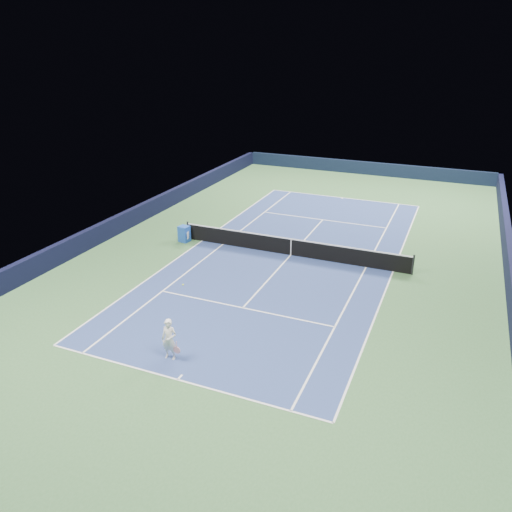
% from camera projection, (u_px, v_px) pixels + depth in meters
% --- Properties ---
extents(ground, '(40.00, 40.00, 0.00)m').
position_uv_depth(ground, '(291.00, 255.00, 27.22)').
color(ground, '#355D33').
rests_on(ground, ground).
extents(wall_far, '(22.00, 0.35, 1.10)m').
position_uv_depth(wall_far, '(365.00, 168.00, 43.81)').
color(wall_far, black).
rests_on(wall_far, ground).
extents(wall_right, '(0.35, 40.00, 1.10)m').
position_uv_depth(wall_right, '(511.00, 280.00, 23.15)').
color(wall_right, black).
rests_on(wall_right, ground).
extents(wall_left, '(0.35, 40.00, 1.10)m').
position_uv_depth(wall_left, '(126.00, 220.00, 30.85)').
color(wall_left, black).
rests_on(wall_left, ground).
extents(court_surface, '(10.97, 23.77, 0.01)m').
position_uv_depth(court_surface, '(291.00, 255.00, 27.22)').
color(court_surface, navy).
rests_on(court_surface, ground).
extents(baseline_far, '(10.97, 0.08, 0.00)m').
position_uv_depth(baseline_far, '(343.00, 198.00, 37.29)').
color(baseline_far, white).
rests_on(baseline_far, ground).
extents(baseline_near, '(10.97, 0.08, 0.00)m').
position_uv_depth(baseline_near, '(178.00, 380.00, 17.14)').
color(baseline_near, white).
rests_on(baseline_near, ground).
extents(sideline_doubles_right, '(0.08, 23.77, 0.00)m').
position_uv_depth(sideline_doubles_right, '(393.00, 271.00, 25.26)').
color(sideline_doubles_right, white).
rests_on(sideline_doubles_right, ground).
extents(sideline_doubles_left, '(0.08, 23.77, 0.00)m').
position_uv_depth(sideline_doubles_left, '(202.00, 241.00, 29.16)').
color(sideline_doubles_left, white).
rests_on(sideline_doubles_left, ground).
extents(sideline_singles_right, '(0.08, 23.77, 0.00)m').
position_uv_depth(sideline_singles_right, '(366.00, 267.00, 25.75)').
color(sideline_singles_right, white).
rests_on(sideline_singles_right, ground).
extents(sideline_singles_left, '(0.08, 23.77, 0.00)m').
position_uv_depth(sideline_singles_left, '(223.00, 244.00, 28.68)').
color(sideline_singles_left, white).
rests_on(sideline_singles_left, ground).
extents(service_line_far, '(8.23, 0.08, 0.00)m').
position_uv_depth(service_line_far, '(323.00, 220.00, 32.64)').
color(service_line_far, white).
rests_on(service_line_far, ground).
extents(service_line_near, '(8.23, 0.08, 0.00)m').
position_uv_depth(service_line_near, '(243.00, 308.00, 21.79)').
color(service_line_near, white).
rests_on(service_line_near, ground).
extents(center_service_line, '(0.08, 12.80, 0.00)m').
position_uv_depth(center_service_line, '(291.00, 255.00, 27.21)').
color(center_service_line, white).
rests_on(center_service_line, ground).
extents(center_mark_far, '(0.08, 0.30, 0.00)m').
position_uv_depth(center_mark_far, '(342.00, 198.00, 37.16)').
color(center_mark_far, white).
rests_on(center_mark_far, ground).
extents(center_mark_near, '(0.08, 0.30, 0.00)m').
position_uv_depth(center_mark_near, '(180.00, 377.00, 17.27)').
color(center_mark_near, white).
rests_on(center_mark_near, ground).
extents(tennis_net, '(12.90, 0.10, 1.07)m').
position_uv_depth(tennis_net, '(291.00, 247.00, 27.02)').
color(tennis_net, black).
rests_on(tennis_net, ground).
extents(sponsor_cube, '(0.65, 0.60, 0.94)m').
position_uv_depth(sponsor_cube, '(184.00, 234.00, 28.93)').
color(sponsor_cube, blue).
rests_on(sponsor_cube, ground).
extents(tennis_player, '(0.77, 1.25, 2.60)m').
position_uv_depth(tennis_player, '(169.00, 339.00, 18.01)').
color(tennis_player, white).
rests_on(tennis_player, ground).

